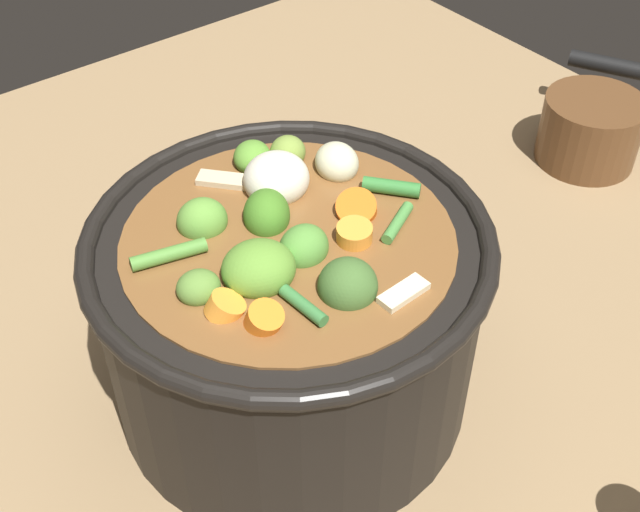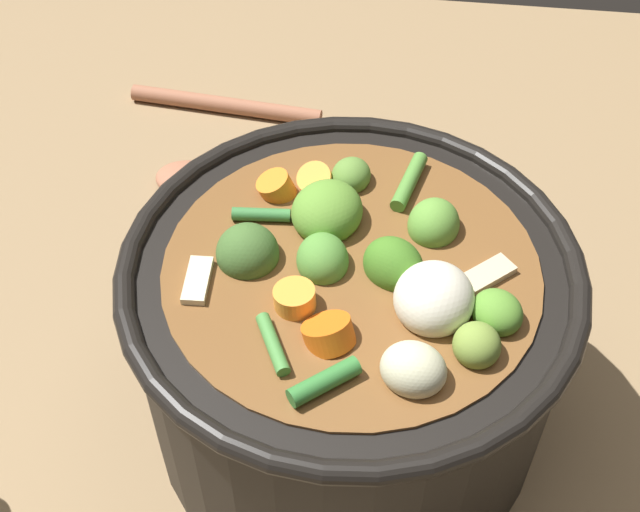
# 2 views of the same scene
# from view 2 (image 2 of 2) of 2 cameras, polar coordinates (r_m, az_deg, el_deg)

# --- Properties ---
(ground_plane) EXTENTS (1.10, 1.10, 0.00)m
(ground_plane) POSITION_cam_2_polar(r_m,az_deg,el_deg) (0.61, 1.71, -10.13)
(ground_plane) COLOR #8C704C
(cooking_pot) EXTENTS (0.27, 0.27, 0.18)m
(cooking_pot) POSITION_cam_2_polar(r_m,az_deg,el_deg) (0.54, 1.93, -5.51)
(cooking_pot) COLOR black
(cooking_pot) RESTS_ON ground_plane
(wooden_spoon) EXTENTS (0.19, 0.15, 0.02)m
(wooden_spoon) POSITION_cam_2_polar(r_m,az_deg,el_deg) (0.80, -7.47, 7.59)
(wooden_spoon) COLOR #A16346
(wooden_spoon) RESTS_ON ground_plane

